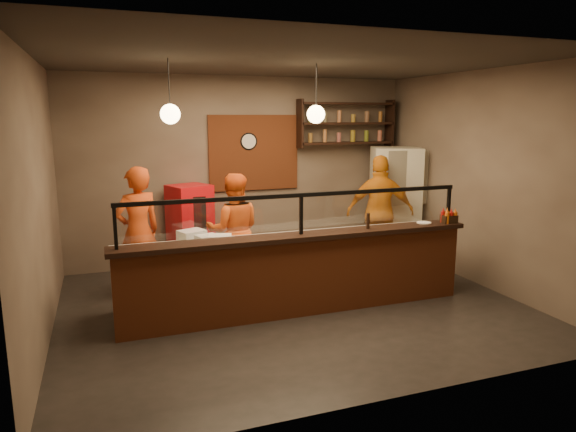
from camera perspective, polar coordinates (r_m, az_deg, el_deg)
name	(u,v)px	position (r m, az deg, el deg)	size (l,w,h in m)	color
floor	(293,305)	(7.07, 0.51, -9.91)	(6.00, 6.00, 0.00)	black
ceiling	(293,61)	(6.64, 0.56, 16.87)	(6.00, 6.00, 0.00)	#342E28
wall_back	(243,170)	(9.03, -5.05, 5.10)	(6.00, 6.00, 0.00)	#736354
wall_left	(38,202)	(6.29, -26.02, 1.45)	(5.00, 5.00, 0.00)	#736354
wall_right	(481,179)	(8.20, 20.61, 3.84)	(5.00, 5.00, 0.00)	#736354
wall_front	(396,227)	(4.45, 11.91, -1.20)	(6.00, 6.00, 0.00)	#736354
brick_patch	(254,153)	(9.03, -3.80, 7.03)	(1.60, 0.04, 1.30)	brown
service_counter	(301,277)	(6.64, 1.44, -6.74)	(4.60, 0.25, 1.00)	brown
counter_ledge	(301,236)	(6.49, 1.46, -2.28)	(4.70, 0.37, 0.06)	black
worktop_cabinet	(288,271)	(7.10, -0.05, -6.17)	(4.60, 0.75, 0.85)	gray
worktop	(288,240)	(6.99, -0.05, -2.64)	(4.60, 0.75, 0.05)	beige
sneeze_guard	(301,210)	(6.42, 1.47, 0.67)	(4.50, 0.05, 0.52)	white
wall_shelving	(346,123)	(9.49, 6.49, 10.19)	(1.84, 0.28, 0.85)	black
wall_clock	(248,141)	(8.98, -4.41, 8.27)	(0.30, 0.30, 0.04)	black
pendant_left	(170,114)	(6.43, -12.95, 11.00)	(0.24, 0.24, 0.77)	black
pendant_right	(316,114)	(6.94, 3.12, 11.24)	(0.24, 0.24, 0.77)	black
cook_left	(138,232)	(7.52, -16.31, -1.71)	(0.67, 0.44, 1.85)	#C64112
cook_mid	(234,230)	(7.68, -6.06, -1.60)	(0.83, 0.65, 1.71)	#DA5114
cook_right	(380,212)	(8.70, 10.21, 0.42)	(1.11, 0.46, 1.90)	orange
fridge	(395,203)	(9.43, 11.75, 1.43)	(0.83, 0.77, 1.99)	beige
red_cooler	(190,228)	(8.63, -10.79, -1.30)	(0.61, 0.56, 1.43)	red
pizza_dough	(354,234)	(7.23, 7.36, -1.99)	(0.55, 0.55, 0.01)	#F6E5D0
prep_tub_a	(207,240)	(6.64, -8.94, -2.68)	(0.27, 0.21, 0.13)	silver
prep_tub_b	(192,236)	(6.84, -10.65, -2.22)	(0.32, 0.25, 0.16)	silver
prep_tub_c	(220,240)	(6.59, -7.55, -2.71)	(0.28, 0.23, 0.14)	white
rolling_pin	(174,246)	(6.57, -12.59, -3.31)	(0.05, 0.05, 0.32)	yellow
condiment_caddy	(449,219)	(7.51, 17.44, -0.31)	(0.20, 0.16, 0.11)	black
pepper_mill	(368,221)	(6.86, 8.88, -0.55)	(0.05, 0.05, 0.21)	black
small_plate	(424,223)	(7.40, 14.87, -0.72)	(0.20, 0.20, 0.01)	white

